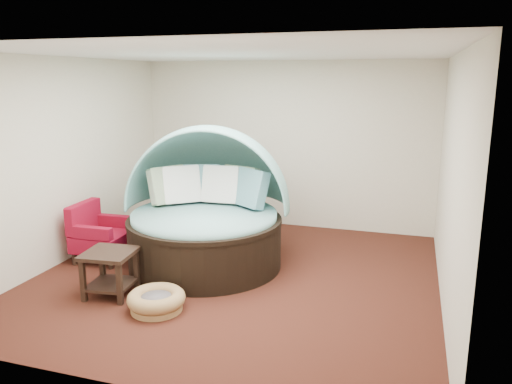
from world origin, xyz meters
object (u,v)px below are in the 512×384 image
(canopy_daybed, at_px, (206,201))
(side_table, at_px, (110,267))
(red_armchair, at_px, (99,234))
(pet_basket, at_px, (156,300))

(canopy_daybed, relative_size, side_table, 4.05)
(canopy_daybed, bearing_deg, side_table, -128.26)
(canopy_daybed, relative_size, red_armchair, 3.07)
(side_table, bearing_deg, red_armchair, 130.10)
(pet_basket, bearing_deg, canopy_daybed, 91.42)
(canopy_daybed, distance_m, side_table, 1.58)
(canopy_daybed, xyz_separation_m, side_table, (-0.67, -1.33, -0.54))
(canopy_daybed, height_order, red_armchair, canopy_daybed)
(side_table, bearing_deg, pet_basket, -15.87)
(pet_basket, relative_size, red_armchair, 1.00)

